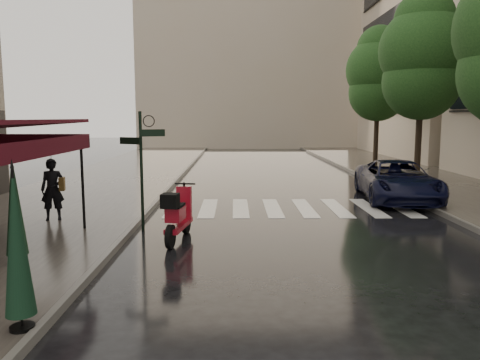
{
  "coord_description": "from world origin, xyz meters",
  "views": [
    {
      "loc": [
        1.21,
        -9.02,
        2.94
      ],
      "look_at": [
        1.34,
        2.48,
        1.4
      ],
      "focal_mm": 35.0,
      "sensor_mm": 36.0,
      "label": 1
    }
  ],
  "objects_px": {
    "scooter": "(178,216)",
    "pedestrian_with_umbrella": "(51,161)",
    "parasol_front": "(17,242)",
    "parasol_back": "(15,205)",
    "parked_car": "(397,181)"
  },
  "relations": [
    {
      "from": "scooter",
      "to": "pedestrian_with_umbrella",
      "type": "bearing_deg",
      "value": 161.39
    },
    {
      "from": "pedestrian_with_umbrella",
      "to": "scooter",
      "type": "height_order",
      "value": "pedestrian_with_umbrella"
    },
    {
      "from": "parasol_front",
      "to": "parasol_back",
      "type": "distance_m",
      "value": 3.11
    },
    {
      "from": "parked_car",
      "to": "parasol_front",
      "type": "distance_m",
      "value": 13.56
    },
    {
      "from": "pedestrian_with_umbrella",
      "to": "parked_car",
      "type": "relative_size",
      "value": 0.49
    },
    {
      "from": "scooter",
      "to": "parked_car",
      "type": "relative_size",
      "value": 0.39
    },
    {
      "from": "parked_car",
      "to": "parasol_back",
      "type": "relative_size",
      "value": 2.36
    },
    {
      "from": "parasol_front",
      "to": "parked_car",
      "type": "bearing_deg",
      "value": 50.32
    },
    {
      "from": "pedestrian_with_umbrella",
      "to": "parked_car",
      "type": "distance_m",
      "value": 11.45
    },
    {
      "from": "parasol_front",
      "to": "parasol_back",
      "type": "xyz_separation_m",
      "value": [
        -1.33,
        2.81,
        -0.04
      ]
    },
    {
      "from": "parked_car",
      "to": "parasol_back",
      "type": "height_order",
      "value": "parasol_back"
    },
    {
      "from": "pedestrian_with_umbrella",
      "to": "parked_car",
      "type": "xyz_separation_m",
      "value": [
        10.81,
        3.62,
        -1.06
      ]
    },
    {
      "from": "pedestrian_with_umbrella",
      "to": "parasol_front",
      "type": "bearing_deg",
      "value": -84.81
    },
    {
      "from": "parasol_back",
      "to": "scooter",
      "type": "bearing_deg",
      "value": 36.88
    },
    {
      "from": "scooter",
      "to": "parasol_front",
      "type": "relative_size",
      "value": 0.89
    }
  ]
}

